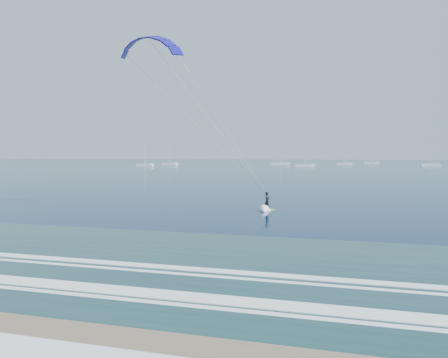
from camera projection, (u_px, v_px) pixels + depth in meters
name	position (u px, v px, depth m)	size (l,w,h in m)	color
kitesurfer_rig	(210.00, 120.00, 41.40)	(15.80, 9.54, 18.91)	#B7F71D
sailboat_0	(145.00, 165.00, 202.95)	(8.87, 2.40, 12.04)	silver
sailboat_1	(170.00, 164.00, 224.66)	(8.88, 2.40, 12.17)	silver
sailboat_2	(280.00, 164.00, 231.31)	(9.99, 2.40, 13.30)	silver
sailboat_3	(305.00, 165.00, 194.20)	(8.82, 2.40, 12.22)	silver
sailboat_4	(371.00, 163.00, 250.00)	(8.50, 2.40, 11.59)	silver
sailboat_5	(430.00, 165.00, 206.25)	(8.78, 2.40, 11.97)	silver
sailboat_7	(344.00, 164.00, 229.36)	(7.99, 2.40, 10.68)	silver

